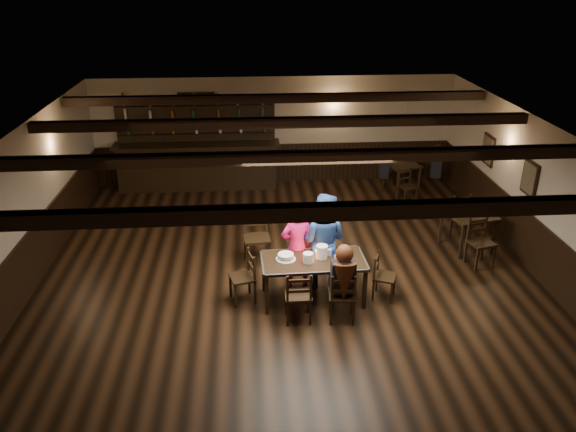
{
  "coord_description": "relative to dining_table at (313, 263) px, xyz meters",
  "views": [
    {
      "loc": [
        -0.66,
        -8.81,
        5.17
      ],
      "look_at": [
        -0.0,
        0.2,
        1.12
      ],
      "focal_mm": 35.0,
      "sensor_mm": 36.0,
      "label": 1
    }
  ],
  "objects": [
    {
      "name": "ground",
      "position": [
        -0.35,
        0.75,
        -0.68
      ],
      "size": [
        10.0,
        10.0,
        0.0
      ],
      "primitive_type": "plane",
      "color": "black",
      "rests_on": "ground"
    },
    {
      "name": "room_shell",
      "position": [
        -0.34,
        0.79,
        1.06
      ],
      "size": [
        9.02,
        10.02,
        2.71
      ],
      "color": "beige",
      "rests_on": "ground"
    },
    {
      "name": "dining_table",
      "position": [
        0.0,
        0.0,
        0.0
      ],
      "size": [
        1.74,
        0.91,
        0.75
      ],
      "color": "black",
      "rests_on": "ground"
    },
    {
      "name": "chair_near_left",
      "position": [
        -0.3,
        -0.66,
        -0.16
      ],
      "size": [
        0.42,
        0.4,
        0.89
      ],
      "color": "black",
      "rests_on": "ground"
    },
    {
      "name": "chair_near_right",
      "position": [
        0.38,
        -0.7,
        -0.17
      ],
      "size": [
        0.44,
        0.42,
        0.87
      ],
      "color": "black",
      "rests_on": "ground"
    },
    {
      "name": "chair_end_left",
      "position": [
        -1.1,
        0.06,
        -0.17
      ],
      "size": [
        0.49,
        0.5,
        0.88
      ],
      "color": "black",
      "rests_on": "ground"
    },
    {
      "name": "chair_end_right",
      "position": [
        1.14,
        -0.01,
        -0.21
      ],
      "size": [
        0.47,
        0.48,
        0.8
      ],
      "color": "black",
      "rests_on": "ground"
    },
    {
      "name": "chair_far_pushed",
      "position": [
        -0.91,
        1.42,
        -0.08
      ],
      "size": [
        0.52,
        0.5,
        1.03
      ],
      "color": "black",
      "rests_on": "ground"
    },
    {
      "name": "woman_pink",
      "position": [
        -0.23,
        0.45,
        0.09
      ],
      "size": [
        0.63,
        0.48,
        1.55
      ],
      "primitive_type": "imported",
      "rotation": [
        0.0,
        0.0,
        3.35
      ],
      "color": "#FF1D8A",
      "rests_on": "ground"
    },
    {
      "name": "man_blue",
      "position": [
        0.22,
        0.47,
        0.18
      ],
      "size": [
        1.03,
        0.93,
        1.72
      ],
      "primitive_type": "imported",
      "rotation": [
        0.0,
        0.0,
        2.73
      ],
      "color": "navy",
      "rests_on": "ground"
    },
    {
      "name": "seated_person",
      "position": [
        0.39,
        -0.64,
        0.19
      ],
      "size": [
        0.37,
        0.55,
        0.9
      ],
      "color": "black",
      "rests_on": "ground"
    },
    {
      "name": "cake",
      "position": [
        -0.45,
        0.04,
        0.12
      ],
      "size": [
        0.33,
        0.33,
        0.1
      ],
      "color": "white",
      "rests_on": "dining_table"
    },
    {
      "name": "plate_stack_a",
      "position": [
        -0.1,
        -0.08,
        0.15
      ],
      "size": [
        0.17,
        0.17,
        0.16
      ],
      "primitive_type": "cylinder",
      "color": "white",
      "rests_on": "dining_table"
    },
    {
      "name": "plate_stack_b",
      "position": [
        0.15,
        0.05,
        0.18
      ],
      "size": [
        0.19,
        0.19,
        0.23
      ],
      "primitive_type": "cylinder",
      "color": "white",
      "rests_on": "dining_table"
    },
    {
      "name": "tea_light",
      "position": [
        -0.0,
        0.13,
        0.09
      ],
      "size": [
        0.05,
        0.05,
        0.06
      ],
      "color": "#A5A8AD",
      "rests_on": "dining_table"
    },
    {
      "name": "salt_shaker",
      "position": [
        0.36,
        -0.02,
        0.11
      ],
      "size": [
        0.03,
        0.03,
        0.08
      ],
      "primitive_type": "cylinder",
      "color": "silver",
      "rests_on": "dining_table"
    },
    {
      "name": "pepper_shaker",
      "position": [
        0.43,
        -0.11,
        0.12
      ],
      "size": [
        0.04,
        0.04,
        0.09
      ],
      "primitive_type": "cylinder",
      "color": "#A5A8AD",
      "rests_on": "dining_table"
    },
    {
      "name": "drink_glass",
      "position": [
        0.29,
        0.14,
        0.13
      ],
      "size": [
        0.07,
        0.07,
        0.11
      ],
      "primitive_type": "cylinder",
      "color": "silver",
      "rests_on": "dining_table"
    },
    {
      "name": "menu_red",
      "position": [
        0.51,
        -0.12,
        0.07
      ],
      "size": [
        0.36,
        0.27,
        0.0
      ],
      "primitive_type": "cube",
      "rotation": [
        0.0,
        0.0,
        0.13
      ],
      "color": "maroon",
      "rests_on": "dining_table"
    },
    {
      "name": "menu_blue",
      "position": [
        0.49,
        0.12,
        0.07
      ],
      "size": [
        0.37,
        0.3,
        0.0
      ],
      "primitive_type": "cube",
      "rotation": [
        0.0,
        0.0,
        0.26
      ],
      "color": "#0D1045",
      "rests_on": "dining_table"
    },
    {
      "name": "bar_counter",
      "position": [
        -2.29,
        5.47,
        0.04
      ],
      "size": [
        4.09,
        0.7,
        2.2
      ],
      "color": "black",
      "rests_on": "ground"
    },
    {
      "name": "back_table_a",
      "position": [
        3.25,
        1.65,
        -0.03
      ],
      "size": [
        1.06,
        1.06,
        0.75
      ],
      "color": "black",
      "rests_on": "ground"
    },
    {
      "name": "back_table_b",
      "position": [
        2.71,
        4.67,
        -0.04
      ],
      "size": [
        0.96,
        0.96,
        0.75
      ],
      "color": "black",
      "rests_on": "ground"
    },
    {
      "name": "bg_patron_left",
      "position": [
        2.24,
        4.6,
        0.14
      ],
      "size": [
        0.23,
        0.36,
        0.72
      ],
      "color": "black",
      "rests_on": "ground"
    },
    {
      "name": "bg_patron_right",
      "position": [
        3.52,
        4.55,
        0.18
      ],
      "size": [
        0.33,
        0.43,
        0.79
      ],
      "color": "black",
      "rests_on": "ground"
    }
  ]
}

